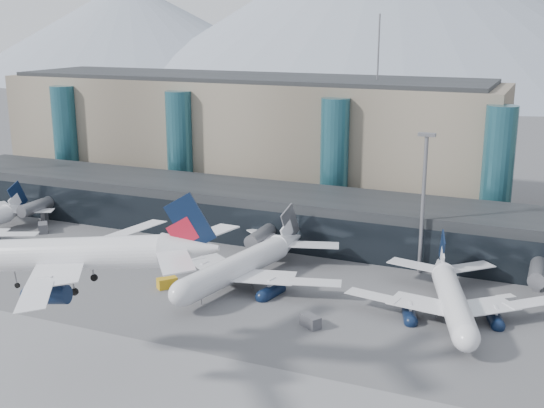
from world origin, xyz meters
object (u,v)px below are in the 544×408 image
at_px(jet_parked_mid, 249,255).
at_px(veh_f, 43,228).
at_px(veh_c, 310,321).
at_px(veh_d, 505,301).
at_px(hero_jet, 97,246).
at_px(veh_h, 167,283).
at_px(jet_parked_right, 451,287).
at_px(veh_g, 441,308).
at_px(lightmast_mid, 423,196).
at_px(veh_b, 143,243).

xyz_separation_m(jet_parked_mid, veh_f, (-53.10, 8.16, -3.67)).
height_order(veh_c, veh_d, veh_c).
distance_m(veh_c, veh_d, 32.65).
relative_size(hero_jet, veh_h, 10.74).
relative_size(jet_parked_right, veh_d, 11.84).
bearing_deg(veh_d, veh_g, 175.32).
bearing_deg(jet_parked_right, jet_parked_mid, 73.06).
height_order(jet_parked_mid, jet_parked_right, jet_parked_mid).
relative_size(veh_g, veh_h, 0.76).
height_order(lightmast_mid, veh_g, lightmast_mid).
xyz_separation_m(veh_b, veh_c, (44.00, -21.99, 0.08)).
bearing_deg(veh_f, hero_jet, -174.85).
bearing_deg(veh_f, veh_b, -132.22).
bearing_deg(hero_jet, veh_f, 128.02).
relative_size(jet_parked_mid, veh_f, 10.55).
bearing_deg(veh_f, veh_h, -154.54).
bearing_deg(jet_parked_mid, jet_parked_right, -79.61).
bearing_deg(veh_h, hero_jet, -124.20).
height_order(veh_c, veh_h, veh_h).
xyz_separation_m(jet_parked_right, veh_b, (-62.18, 8.43, -3.35)).
height_order(veh_b, veh_g, veh_b).
bearing_deg(veh_h, jet_parked_mid, -13.19).
distance_m(veh_c, veh_f, 73.02).
xyz_separation_m(lightmast_mid, hero_jet, (-29.06, -53.91, 3.43)).
height_order(veh_b, veh_f, veh_f).
bearing_deg(veh_b, veh_f, 113.41).
relative_size(jet_parked_right, veh_g, 13.73).
height_order(veh_d, veh_h, veh_h).
xyz_separation_m(jet_parked_right, veh_h, (-46.05, -8.67, -3.26)).
height_order(veh_c, veh_g, veh_c).
bearing_deg(veh_c, veh_b, -174.23).
relative_size(veh_c, veh_f, 0.90).
relative_size(jet_parked_right, veh_c, 10.55).
relative_size(veh_b, veh_h, 0.86).
bearing_deg(veh_d, jet_parked_right, 176.97).
distance_m(lightmast_mid, veh_h, 47.23).
bearing_deg(veh_g, hero_jet, -67.05).
relative_size(jet_parked_mid, veh_g, 15.33).
bearing_deg(veh_h, lightmast_mid, -18.76).
relative_size(lightmast_mid, jet_parked_right, 0.74).
height_order(lightmast_mid, veh_f, lightmast_mid).
bearing_deg(hero_jet, veh_g, 37.02).
distance_m(jet_parked_right, veh_g, 3.66).
height_order(hero_jet, veh_f, hero_jet).
xyz_separation_m(hero_jet, veh_c, (18.78, 24.67, -16.94)).
relative_size(hero_jet, veh_f, 9.76).
relative_size(jet_parked_right, veh_h, 10.40).
bearing_deg(veh_c, jet_parked_right, 69.06).
bearing_deg(jet_parked_right, veh_c, 110.13).
height_order(hero_jet, veh_h, hero_jet).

